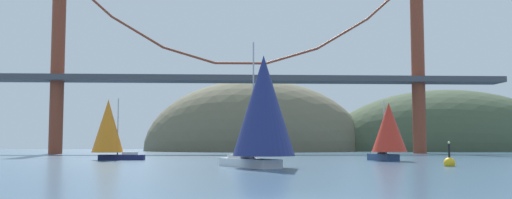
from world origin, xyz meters
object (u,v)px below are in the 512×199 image
at_px(sailboat_orange_sail, 109,128).
at_px(channel_buoy, 449,162).
at_px(sailboat_navy_sail, 263,108).
at_px(sailboat_scarlet_sail, 388,129).

bearing_deg(sailboat_orange_sail, channel_buoy, -29.56).
xyz_separation_m(sailboat_navy_sail, channel_buoy, (18.15, 3.44, -4.93)).
bearing_deg(sailboat_navy_sail, channel_buoy, 10.74).
distance_m(sailboat_navy_sail, sailboat_orange_sail, 30.75).
xyz_separation_m(sailboat_navy_sail, sailboat_orange_sail, (-18.74, 24.36, -1.10)).
height_order(sailboat_scarlet_sail, channel_buoy, sailboat_scarlet_sail).
distance_m(sailboat_scarlet_sail, channel_buoy, 15.79).
bearing_deg(channel_buoy, sailboat_scarlet_sail, 95.34).
relative_size(sailboat_orange_sail, channel_buoy, 3.06).
height_order(sailboat_orange_sail, channel_buoy, sailboat_orange_sail).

